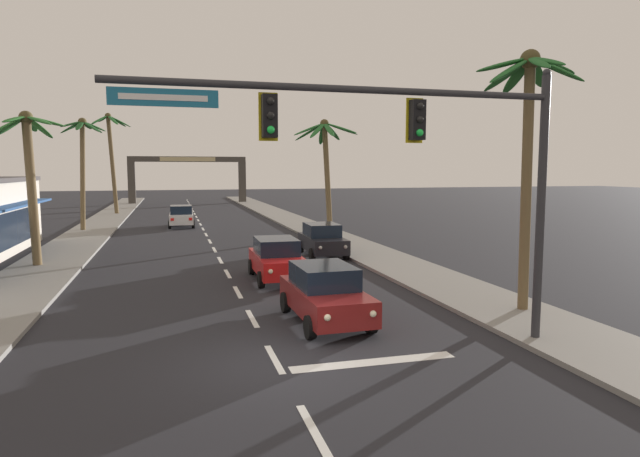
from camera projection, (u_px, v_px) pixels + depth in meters
ground_plane at (276, 362)px, 12.63m from camera, size 220.00×220.00×0.00m
sidewalk_right at (339, 240)px, 33.85m from camera, size 3.20×110.00×0.14m
sidewalk_left at (68, 250)px, 29.74m from camera, size 3.20×110.00×0.14m
lane_markings at (218, 243)px, 32.83m from camera, size 4.28×89.42×0.01m
traffic_signal_mast at (421, 147)px, 12.69m from camera, size 10.54×0.41×6.95m
sedan_lead_at_stop_bar at (325, 293)px, 15.91m from camera, size 2.03×4.48×1.68m
sedan_third_in_queue at (277, 259)px, 22.05m from camera, size 2.00×4.47×1.68m
sedan_oncoming_far at (181, 216)px, 42.28m from camera, size 2.00×4.47×1.68m
sedan_parked_nearest_kerb at (322, 240)px, 28.04m from camera, size 2.07×4.50×1.68m
palm_left_second at (30, 162)px, 24.20m from camera, size 3.05×3.14×7.06m
palm_left_third at (83, 150)px, 38.47m from camera, size 3.15×3.29×8.11m
palm_left_farthest at (111, 147)px, 52.85m from camera, size 4.18×4.06×9.93m
palm_right_nearest at (528, 119)px, 16.28m from camera, size 3.32×3.14×8.02m
palm_right_third at (326, 152)px, 36.15m from camera, size 4.58×4.27×7.79m
town_gateway_arch at (188, 173)px, 70.92m from camera, size 15.02×0.90×6.14m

